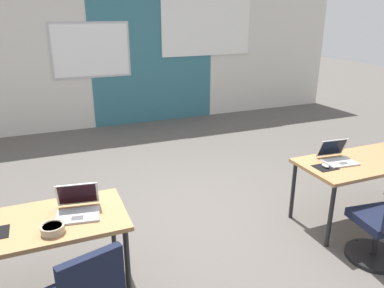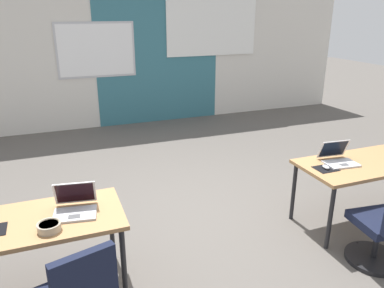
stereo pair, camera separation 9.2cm
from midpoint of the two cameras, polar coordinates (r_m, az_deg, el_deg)
The scene contains 9 objects.
ground_plane at distance 4.30m, azimuth 0.54°, elevation -11.80°, with size 24.00×24.00×0.00m.
back_wall_assembly at distance 7.75m, azimuth -11.62°, elevation 13.19°, with size 10.00×0.27×2.80m.
desk_near_left at distance 3.22m, azimuth -25.49°, elevation -12.05°, with size 1.60×0.70×0.72m.
desk_near_right at distance 4.50m, azimuth 24.79°, elevation -2.83°, with size 1.60×0.70×0.72m.
laptop_near_right_inner at distance 4.27m, azimuth 20.69°, elevation -1.87°, with size 0.36×0.35×0.22m.
mousepad_near_right_inner at distance 4.08m, azimuth 19.03°, elevation -3.39°, with size 0.22×0.19×0.00m.
mouse_near_right_inner at distance 4.07m, azimuth 19.06°, elevation -3.14°, with size 0.07×0.11×0.03m.
laptop_near_left_inner at distance 3.16m, azimuth -17.85°, elevation -9.27°, with size 0.37×0.35×0.23m.
snack_bowl at distance 2.98m, azimuth -21.35°, elevation -11.86°, with size 0.18×0.18×0.06m.
Camera 1 is at (-1.46, -3.36, 2.25)m, focal length 34.98 mm.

